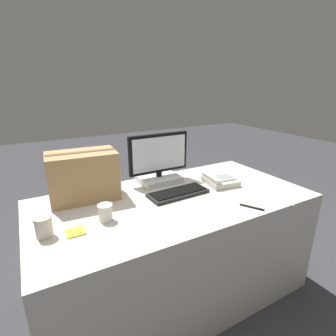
{
  "coord_description": "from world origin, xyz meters",
  "views": [
    {
      "loc": [
        -0.8,
        -1.35,
        1.49
      ],
      "look_at": [
        0.04,
        0.17,
        0.91
      ],
      "focal_mm": 28.0,
      "sensor_mm": 36.0,
      "label": 1
    }
  ],
  "objects": [
    {
      "name": "ground_plane",
      "position": [
        0.0,
        0.0,
        0.0
      ],
      "size": [
        12.0,
        12.0,
        0.0
      ],
      "primitive_type": "plane",
      "color": "#38383D"
    },
    {
      "name": "office_desk",
      "position": [
        0.0,
        0.0,
        0.38
      ],
      "size": [
        1.8,
        0.9,
        0.76
      ],
      "color": "beige",
      "rests_on": "ground_plane"
    },
    {
      "name": "monitor",
      "position": [
        0.04,
        0.3,
        0.9
      ],
      "size": [
        0.47,
        0.24,
        0.37
      ],
      "color": "white",
      "rests_on": "office_desk"
    },
    {
      "name": "keyboard",
      "position": [
        0.05,
        0.03,
        0.77
      ],
      "size": [
        0.42,
        0.18,
        0.03
      ],
      "rotation": [
        0.0,
        0.0,
        0.04
      ],
      "color": "black",
      "rests_on": "office_desk"
    },
    {
      "name": "desk_phone",
      "position": [
        0.41,
        0.04,
        0.78
      ],
      "size": [
        0.24,
        0.24,
        0.07
      ],
      "rotation": [
        0.0,
        0.0,
        -0.14
      ],
      "color": "beige",
      "rests_on": "office_desk"
    },
    {
      "name": "paper_cup_left",
      "position": [
        -0.79,
        -0.07,
        0.81
      ],
      "size": [
        0.09,
        0.09,
        0.11
      ],
      "color": "beige",
      "rests_on": "office_desk"
    },
    {
      "name": "paper_cup_right",
      "position": [
        -0.48,
        -0.07,
        0.81
      ],
      "size": [
        0.08,
        0.08,
        0.09
      ],
      "color": "white",
      "rests_on": "office_desk"
    },
    {
      "name": "spoon",
      "position": [
        0.56,
        -0.36,
        0.76
      ],
      "size": [
        0.03,
        0.16,
        0.0
      ],
      "rotation": [
        0.0,
        0.0,
        1.67
      ],
      "color": "silver",
      "rests_on": "office_desk"
    },
    {
      "name": "cardboard_box",
      "position": [
        -0.51,
        0.28,
        0.91
      ],
      "size": [
        0.44,
        0.28,
        0.31
      ],
      "rotation": [
        0.0,
        0.0,
        -0.08
      ],
      "color": "tan",
      "rests_on": "office_desk"
    },
    {
      "name": "pen_marker",
      "position": [
        0.33,
        -0.36,
        0.76
      ],
      "size": [
        0.08,
        0.13,
        0.01
      ],
      "rotation": [
        0.0,
        0.0,
        5.22
      ],
      "color": "black",
      "rests_on": "office_desk"
    },
    {
      "name": "sticky_note_pad",
      "position": [
        -0.65,
        -0.11,
        0.76
      ],
      "size": [
        0.09,
        0.09,
        0.01
      ],
      "color": "gold",
      "rests_on": "office_desk"
    }
  ]
}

